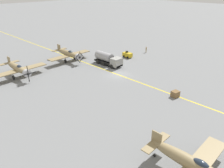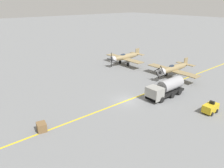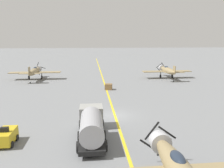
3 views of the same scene
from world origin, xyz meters
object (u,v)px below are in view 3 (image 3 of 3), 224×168
Objects in this scene: airplane_far_right at (167,70)px; fuel_tanker at (92,124)px; tow_tractor at (6,136)px; supply_crate_by_tanker at (109,87)px; airplane_far_left at (35,71)px.

fuel_tanker is at bearing -132.38° from airplane_far_right.
tow_tractor is 24.00m from supply_crate_by_tanker.
airplane_far_right reaches higher than supply_crate_by_tanker.
airplane_far_left reaches higher than fuel_tanker.
airplane_far_right is at bearing 59.07° from fuel_tanker.
airplane_far_right is at bearing 34.44° from supply_crate_by_tanker.
airplane_far_left is at bearing 165.86° from airplane_far_right.
airplane_far_right is 41.43m from tow_tractor.
supply_crate_by_tanker is at bearing -157.02° from airplane_far_right.
fuel_tanker reaches higher than supply_crate_by_tanker.
fuel_tanker is 3.08× the size of tow_tractor.
airplane_far_right reaches higher than fuel_tanker.
tow_tractor is at bearing -177.49° from fuel_tanker.
fuel_tanker is at bearing -99.35° from supply_crate_by_tanker.
supply_crate_by_tanker is at bearing 61.81° from tow_tractor.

